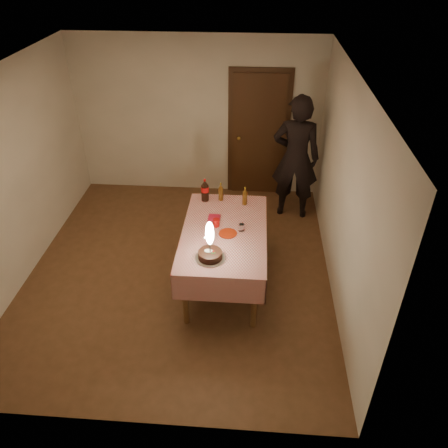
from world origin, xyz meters
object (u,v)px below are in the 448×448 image
at_px(amber_bottle_left, 221,192).
at_px(photographer, 296,158).
at_px(birthday_cake, 210,249).
at_px(red_cup, 216,223).
at_px(clear_cup, 242,227).
at_px(amber_bottle_right, 245,196).
at_px(dining_table, 224,238).
at_px(cola_bottle, 205,190).
at_px(red_plate, 228,233).

distance_m(amber_bottle_left, photographer, 1.48).
distance_m(birthday_cake, red_cup, 0.63).
bearing_deg(clear_cup, amber_bottle_left, 113.79).
bearing_deg(clear_cup, red_cup, 166.95).
xyz_separation_m(birthday_cake, amber_bottle_right, (0.34, 1.17, -0.00)).
bearing_deg(red_cup, dining_table, -41.34).
relative_size(dining_table, red_cup, 17.20).
xyz_separation_m(clear_cup, cola_bottle, (-0.52, 0.68, 0.11)).
bearing_deg(amber_bottle_right, dining_table, -109.52).
bearing_deg(photographer, red_plate, -116.51).
bearing_deg(cola_bottle, amber_bottle_right, -7.02).
height_order(dining_table, birthday_cake, birthday_cake).
bearing_deg(amber_bottle_left, red_cup, -90.51).
xyz_separation_m(red_plate, cola_bottle, (-0.36, 0.76, 0.15)).
distance_m(red_cup, cola_bottle, 0.65).
bearing_deg(clear_cup, photographer, 66.79).
bearing_deg(amber_bottle_right, amber_bottle_left, 164.87).
bearing_deg(clear_cup, dining_table, -174.48).
bearing_deg(amber_bottle_left, photographer, 44.51).
xyz_separation_m(birthday_cake, amber_bottle_left, (0.02, 1.26, -0.00)).
height_order(red_cup, amber_bottle_right, amber_bottle_right).
distance_m(red_plate, amber_bottle_left, 0.80).
xyz_separation_m(red_plate, photographer, (0.90, 1.81, 0.16)).
bearing_deg(birthday_cake, dining_table, 77.72).
bearing_deg(red_plate, photographer, 63.49).
xyz_separation_m(clear_cup, amber_bottle_right, (0.02, 0.61, 0.07)).
distance_m(clear_cup, amber_bottle_left, 0.77).
distance_m(clear_cup, cola_bottle, 0.86).
bearing_deg(cola_bottle, photographer, 39.95).
distance_m(dining_table, amber_bottle_left, 0.76).
relative_size(birthday_cake, red_plate, 2.19).
height_order(birthday_cake, cola_bottle, birthday_cake).
relative_size(red_plate, photographer, 0.11).
xyz_separation_m(dining_table, clear_cup, (0.21, 0.02, 0.15)).
height_order(cola_bottle, amber_bottle_left, cola_bottle).
relative_size(birthday_cake, clear_cup, 5.35).
distance_m(cola_bottle, amber_bottle_right, 0.54).
bearing_deg(red_plate, dining_table, 129.20).
relative_size(dining_table, amber_bottle_right, 6.75).
distance_m(dining_table, clear_cup, 0.26).
xyz_separation_m(cola_bottle, amber_bottle_left, (0.21, 0.02, -0.03)).
bearing_deg(red_plate, amber_bottle_right, 75.66).
height_order(red_plate, amber_bottle_left, amber_bottle_left).
bearing_deg(birthday_cake, photographer, 65.00).
bearing_deg(cola_bottle, dining_table, -66.10).
bearing_deg(dining_table, photographer, 61.51).
bearing_deg(amber_bottle_left, clear_cup, -66.21).
xyz_separation_m(red_cup, amber_bottle_right, (0.33, 0.54, 0.07)).
bearing_deg(red_cup, cola_bottle, 108.60).
distance_m(red_plate, amber_bottle_right, 0.72).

